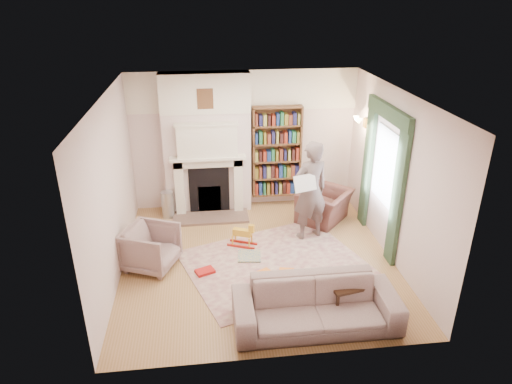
{
  "coord_description": "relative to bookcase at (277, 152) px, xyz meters",
  "views": [
    {
      "loc": [
        -0.82,
        -6.55,
        4.24
      ],
      "look_at": [
        0.0,
        0.25,
        1.15
      ],
      "focal_mm": 32.0,
      "sensor_mm": 36.0,
      "label": 1
    }
  ],
  "objects": [
    {
      "name": "armchair_left",
      "position": [
        -2.4,
        -2.11,
        -0.82
      ],
      "size": [
        1.03,
        1.01,
        0.72
      ],
      "primitive_type": "imported",
      "rotation": [
        0.0,
        0.0,
        1.17
      ],
      "color": "gray",
      "rests_on": "floor"
    },
    {
      "name": "armchair_reading",
      "position": [
        0.82,
        -0.85,
        -0.86
      ],
      "size": [
        1.27,
        1.28,
        0.63
      ],
      "primitive_type": "imported",
      "rotation": [
        0.0,
        0.0,
        3.98
      ],
      "color": "#4E2E29",
      "rests_on": "floor"
    },
    {
      "name": "man_reading",
      "position": [
        0.37,
        -1.45,
        -0.25
      ],
      "size": [
        0.78,
        0.63,
        1.85
      ],
      "primitive_type": "imported",
      "rotation": [
        0.0,
        0.0,
        3.46
      ],
      "color": "#5D4D4B",
      "rests_on": "floor"
    },
    {
      "name": "wall_right",
      "position": [
        1.6,
        -2.12,
        0.22
      ],
      "size": [
        0.0,
        4.5,
        4.5
      ],
      "primitive_type": "plane",
      "rotation": [
        1.57,
        0.0,
        -1.57
      ],
      "color": "silver",
      "rests_on": "floor"
    },
    {
      "name": "sofa",
      "position": [
        -0.07,
        -3.83,
        -0.85
      ],
      "size": [
        2.23,
        0.88,
        0.65
      ],
      "primitive_type": "imported",
      "rotation": [
        0.0,
        0.0,
        -0.0
      ],
      "color": "#A69689",
      "rests_on": "floor"
    },
    {
      "name": "curtain_right",
      "position": [
        1.55,
        -1.02,
        0.02
      ],
      "size": [
        0.07,
        0.32,
        2.4
      ],
      "primitive_type": "cube",
      "color": "#2C442F",
      "rests_on": "floor"
    },
    {
      "name": "pelmet",
      "position": [
        1.54,
        -1.72,
        1.2
      ],
      "size": [
        0.09,
        1.7,
        0.24
      ],
      "primitive_type": "cube",
      "color": "#2C442F",
      "rests_on": "wall_right"
    },
    {
      "name": "wall_sconce",
      "position": [
        1.38,
        -0.62,
        0.72
      ],
      "size": [
        0.2,
        0.24,
        0.24
      ],
      "primitive_type": null,
      "color": "gold",
      "rests_on": "wall_right"
    },
    {
      "name": "bookcase",
      "position": [
        0.0,
        0.0,
        0.0
      ],
      "size": [
        1.0,
        0.24,
        1.85
      ],
      "primitive_type": "cube",
      "color": "brown",
      "rests_on": "floor"
    },
    {
      "name": "wall_left",
      "position": [
        -2.9,
        -2.12,
        0.22
      ],
      "size": [
        0.0,
        4.5,
        4.5
      ],
      "primitive_type": "plane",
      "rotation": [
        1.57,
        0.0,
        1.57
      ],
      "color": "silver",
      "rests_on": "floor"
    },
    {
      "name": "coffee_table",
      "position": [
        0.52,
        -3.53,
        -0.95
      ],
      "size": [
        0.78,
        0.58,
        0.45
      ],
      "primitive_type": null,
      "rotation": [
        0.0,
        0.0,
        0.2
      ],
      "color": "#332311",
      "rests_on": "floor"
    },
    {
      "name": "game_box_lid",
      "position": [
        -1.55,
        -2.42,
        -1.14
      ],
      "size": [
        0.35,
        0.3,
        0.05
      ],
      "primitive_type": "cube",
      "rotation": [
        0.0,
        0.0,
        0.4
      ],
      "color": "#AC1613",
      "rests_on": "rug"
    },
    {
      "name": "board_game",
      "position": [
        -0.79,
        -2.04,
        -1.15
      ],
      "size": [
        0.43,
        0.43,
        0.03
      ],
      "primitive_type": "cube",
      "rotation": [
        0.0,
        0.0,
        -0.11
      ],
      "color": "#E1BE4F",
      "rests_on": "rug"
    },
    {
      "name": "floor",
      "position": [
        -0.65,
        -2.12,
        -1.18
      ],
      "size": [
        4.5,
        4.5,
        0.0
      ],
      "primitive_type": "plane",
      "color": "olive",
      "rests_on": "ground"
    },
    {
      "name": "curtain_left",
      "position": [
        1.55,
        -2.42,
        0.02
      ],
      "size": [
        0.07,
        0.32,
        2.4
      ],
      "primitive_type": "cube",
      "color": "#2C442F",
      "rests_on": "floor"
    },
    {
      "name": "wall_front",
      "position": [
        -0.65,
        -4.37,
        0.22
      ],
      "size": [
        4.5,
        0.0,
        4.5
      ],
      "primitive_type": "plane",
      "rotation": [
        -1.57,
        0.0,
        0.0
      ],
      "color": "silver",
      "rests_on": "floor"
    },
    {
      "name": "fireplace",
      "position": [
        -1.4,
        -0.07,
        0.21
      ],
      "size": [
        1.7,
        0.58,
        2.8
      ],
      "color": "silver",
      "rests_on": "floor"
    },
    {
      "name": "window",
      "position": [
        1.58,
        -1.72,
        0.27
      ],
      "size": [
        0.02,
        0.9,
        1.3
      ],
      "primitive_type": "cube",
      "color": "silver",
      "rests_on": "wall_right"
    },
    {
      "name": "rug",
      "position": [
        -0.39,
        -2.28,
        -1.17
      ],
      "size": [
        3.36,
        2.96,
        0.01
      ],
      "primitive_type": "cube",
      "rotation": [
        0.0,
        0.0,
        0.33
      ],
      "color": "beige",
      "rests_on": "floor"
    },
    {
      "name": "paraffin_heater",
      "position": [
        -2.24,
        -0.33,
        -0.9
      ],
      "size": [
        0.24,
        0.24,
        0.55
      ],
      "primitive_type": "cylinder",
      "rotation": [
        0.0,
        0.0,
        0.0
      ],
      "color": "#ADB1B5",
      "rests_on": "floor"
    },
    {
      "name": "wall_back",
      "position": [
        -0.65,
        0.13,
        0.22
      ],
      "size": [
        4.5,
        0.0,
        4.5
      ],
      "primitive_type": "plane",
      "rotation": [
        1.57,
        0.0,
        0.0
      ],
      "color": "silver",
      "rests_on": "floor"
    },
    {
      "name": "newspaper",
      "position": [
        0.22,
        -1.65,
        -0.0
      ],
      "size": [
        0.43,
        0.24,
        0.28
      ],
      "primitive_type": "cube",
      "rotation": [
        -0.35,
        0.0,
        0.32
      ],
      "color": "white",
      "rests_on": "man_reading"
    },
    {
      "name": "comic_annuals",
      "position": [
        -0.42,
        -2.54,
        -1.16
      ],
      "size": [
        0.65,
        0.28,
        0.02
      ],
      "color": "red",
      "rests_on": "rug"
    },
    {
      "name": "rocking_horse",
      "position": [
        -0.87,
        -1.64,
        -0.95
      ],
      "size": [
        0.55,
        0.39,
        0.45
      ],
      "primitive_type": null,
      "rotation": [
        0.0,
        0.0,
        -0.4
      ],
      "color": "gold",
      "rests_on": "rug"
    },
    {
      "name": "ceiling",
      "position": [
        -0.65,
        -2.12,
        1.62
      ],
      "size": [
        4.5,
        4.5,
        0.0
      ],
      "primitive_type": "plane",
      "rotation": [
        3.14,
        0.0,
        0.0
      ],
      "color": "white",
      "rests_on": "wall_back"
    }
  ]
}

